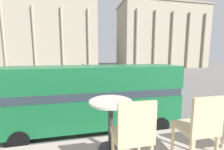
{
  "coord_description": "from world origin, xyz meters",
  "views": [
    {
      "loc": [
        0.31,
        -2.32,
        4.96
      ],
      "look_at": [
        4.06,
        15.29,
        2.44
      ],
      "focal_mm": 24.0,
      "sensor_mm": 36.0,
      "label": 1
    }
  ],
  "objects_px": {
    "cafe_chair_1": "(199,126)",
    "pedestrian_black": "(138,96)",
    "double_decker_bus": "(94,96)",
    "traffic_light_near": "(12,91)",
    "plaza_building_left": "(52,35)",
    "traffic_light_far": "(83,71)",
    "cafe_chair_0": "(133,134)",
    "pedestrian_yellow": "(46,73)",
    "car_maroon": "(86,83)",
    "car_white": "(63,80)",
    "pedestrian_olive": "(10,98)",
    "plaza_building_right": "(161,37)",
    "pedestrian_red": "(81,73)",
    "cafe_dining_table": "(111,114)",
    "traffic_light_mid": "(121,74)"
  },
  "relations": [
    {
      "from": "pedestrian_red",
      "to": "traffic_light_mid",
      "type": "bearing_deg",
      "value": 123.09
    },
    {
      "from": "cafe_dining_table",
      "to": "plaza_building_left",
      "type": "height_order",
      "value": "plaza_building_left"
    },
    {
      "from": "plaza_building_left",
      "to": "car_maroon",
      "type": "height_order",
      "value": "plaza_building_left"
    },
    {
      "from": "cafe_chair_1",
      "to": "pedestrian_black",
      "type": "bearing_deg",
      "value": 79.23
    },
    {
      "from": "double_decker_bus",
      "to": "car_maroon",
      "type": "height_order",
      "value": "double_decker_bus"
    },
    {
      "from": "traffic_light_near",
      "to": "traffic_light_mid",
      "type": "bearing_deg",
      "value": 31.7
    },
    {
      "from": "plaza_building_left",
      "to": "pedestrian_yellow",
      "type": "relative_size",
      "value": 19.06
    },
    {
      "from": "cafe_chair_1",
      "to": "plaza_building_left",
      "type": "relative_size",
      "value": 0.03
    },
    {
      "from": "double_decker_bus",
      "to": "pedestrian_black",
      "type": "distance_m",
      "value": 6.17
    },
    {
      "from": "car_white",
      "to": "pedestrian_olive",
      "type": "relative_size",
      "value": 2.39
    },
    {
      "from": "traffic_light_near",
      "to": "traffic_light_far",
      "type": "relative_size",
      "value": 0.99
    },
    {
      "from": "car_white",
      "to": "pedestrian_olive",
      "type": "height_order",
      "value": "pedestrian_olive"
    },
    {
      "from": "plaza_building_left",
      "to": "traffic_light_far",
      "type": "height_order",
      "value": "plaza_building_left"
    },
    {
      "from": "cafe_dining_table",
      "to": "pedestrian_black",
      "type": "relative_size",
      "value": 0.44
    },
    {
      "from": "double_decker_bus",
      "to": "pedestrian_red",
      "type": "bearing_deg",
      "value": 99.35
    },
    {
      "from": "plaza_building_left",
      "to": "pedestrian_olive",
      "type": "distance_m",
      "value": 46.85
    },
    {
      "from": "traffic_light_mid",
      "to": "traffic_light_far",
      "type": "distance_m",
      "value": 7.85
    },
    {
      "from": "plaza_building_left",
      "to": "traffic_light_mid",
      "type": "height_order",
      "value": "plaza_building_left"
    },
    {
      "from": "traffic_light_far",
      "to": "pedestrian_yellow",
      "type": "relative_size",
      "value": 1.95
    },
    {
      "from": "pedestrian_olive",
      "to": "pedestrian_yellow",
      "type": "distance_m",
      "value": 18.44
    },
    {
      "from": "double_decker_bus",
      "to": "pedestrian_black",
      "type": "relative_size",
      "value": 6.58
    },
    {
      "from": "double_decker_bus",
      "to": "traffic_light_near",
      "type": "xyz_separation_m",
      "value": [
        -5.93,
        3.09,
        -0.15
      ]
    },
    {
      "from": "cafe_dining_table",
      "to": "pedestrian_red",
      "type": "bearing_deg",
      "value": 90.6
    },
    {
      "from": "pedestrian_black",
      "to": "plaza_building_right",
      "type": "bearing_deg",
      "value": -145.84
    },
    {
      "from": "cafe_chair_0",
      "to": "pedestrian_red",
      "type": "bearing_deg",
      "value": 94.43
    },
    {
      "from": "double_decker_bus",
      "to": "plaza_building_right",
      "type": "bearing_deg",
      "value": 63.8
    },
    {
      "from": "car_maroon",
      "to": "cafe_chair_0",
      "type": "bearing_deg",
      "value": -48.73
    },
    {
      "from": "double_decker_bus",
      "to": "traffic_light_near",
      "type": "height_order",
      "value": "double_decker_bus"
    },
    {
      "from": "cafe_dining_table",
      "to": "traffic_light_mid",
      "type": "bearing_deg",
      "value": 74.1
    },
    {
      "from": "cafe_dining_table",
      "to": "pedestrian_red",
      "type": "relative_size",
      "value": 0.45
    },
    {
      "from": "traffic_light_near",
      "to": "pedestrian_yellow",
      "type": "bearing_deg",
      "value": 95.16
    },
    {
      "from": "double_decker_bus",
      "to": "pedestrian_yellow",
      "type": "bearing_deg",
      "value": 115.7
    },
    {
      "from": "cafe_chair_1",
      "to": "pedestrian_black",
      "type": "distance_m",
      "value": 12.8
    },
    {
      "from": "double_decker_bus",
      "to": "pedestrian_red",
      "type": "relative_size",
      "value": 6.7
    },
    {
      "from": "plaza_building_left",
      "to": "cafe_dining_table",
      "type": "bearing_deg",
      "value": -80.0
    },
    {
      "from": "cafe_dining_table",
      "to": "traffic_light_far",
      "type": "relative_size",
      "value": 0.22
    },
    {
      "from": "cafe_chair_0",
      "to": "pedestrian_yellow",
      "type": "xyz_separation_m",
      "value": [
        -7.52,
        31.59,
        -3.1
      ]
    },
    {
      "from": "traffic_light_near",
      "to": "pedestrian_black",
      "type": "distance_m",
      "value": 10.57
    },
    {
      "from": "cafe_dining_table",
      "to": "traffic_light_near",
      "type": "relative_size",
      "value": 0.22
    },
    {
      "from": "plaza_building_left",
      "to": "traffic_light_mid",
      "type": "bearing_deg",
      "value": -70.07
    },
    {
      "from": "traffic_light_near",
      "to": "plaza_building_left",
      "type": "bearing_deg",
      "value": 95.65
    },
    {
      "from": "pedestrian_yellow",
      "to": "car_maroon",
      "type": "bearing_deg",
      "value": 65.39
    },
    {
      "from": "cafe_chair_0",
      "to": "pedestrian_yellow",
      "type": "bearing_deg",
      "value": 106.97
    },
    {
      "from": "cafe_chair_1",
      "to": "traffic_light_near",
      "type": "height_order",
      "value": "cafe_chair_1"
    },
    {
      "from": "cafe_dining_table",
      "to": "cafe_chair_1",
      "type": "xyz_separation_m",
      "value": [
        0.96,
        -0.54,
        -0.02
      ]
    },
    {
      "from": "pedestrian_red",
      "to": "pedestrian_yellow",
      "type": "bearing_deg",
      "value": 12.66
    },
    {
      "from": "pedestrian_yellow",
      "to": "pedestrian_black",
      "type": "bearing_deg",
      "value": 61.47
    },
    {
      "from": "cafe_chair_1",
      "to": "pedestrian_black",
      "type": "height_order",
      "value": "cafe_chair_1"
    },
    {
      "from": "cafe_dining_table",
      "to": "pedestrian_black",
      "type": "bearing_deg",
      "value": 66.18
    },
    {
      "from": "cafe_dining_table",
      "to": "pedestrian_yellow",
      "type": "height_order",
      "value": "cafe_dining_table"
    }
  ]
}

